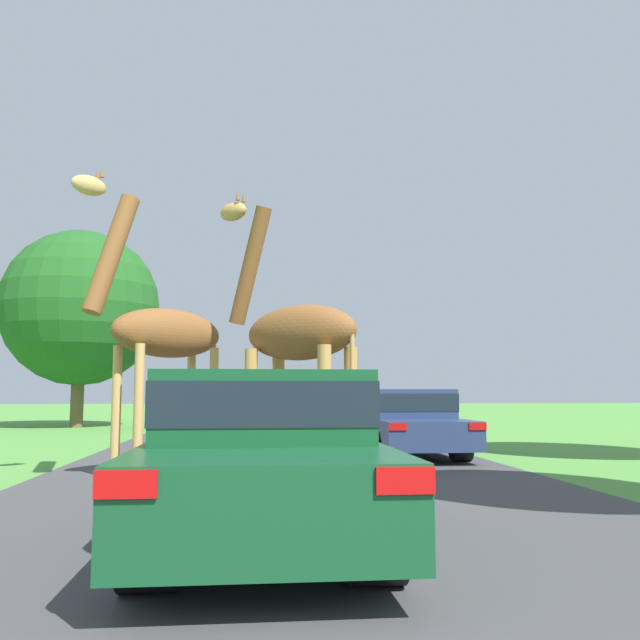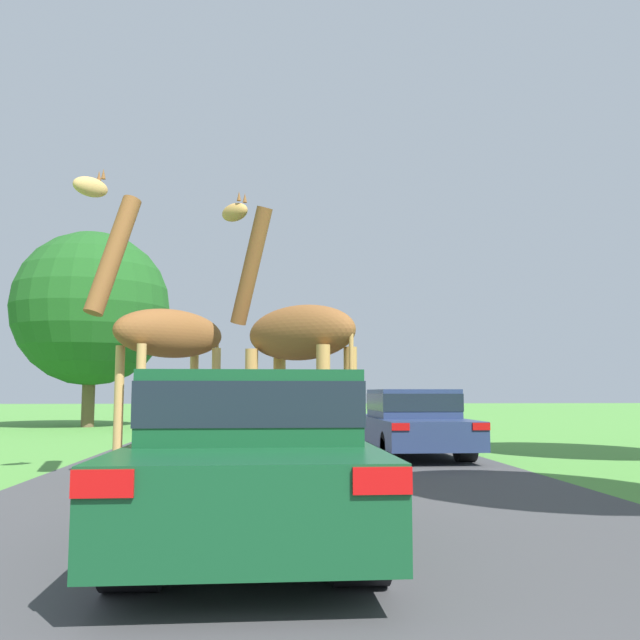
{
  "view_description": "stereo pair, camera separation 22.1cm",
  "coord_description": "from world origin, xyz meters",
  "px_view_note": "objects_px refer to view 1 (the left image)",
  "views": [
    {
      "loc": [
        -0.67,
        -0.16,
        1.33
      ],
      "look_at": [
        0.35,
        9.75,
        2.39
      ],
      "focal_mm": 38.0,
      "sensor_mm": 36.0,
      "label": 1
    },
    {
      "loc": [
        -0.45,
        -0.18,
        1.33
      ],
      "look_at": [
        0.35,
        9.75,
        2.39
      ],
      "focal_mm": 38.0,
      "sensor_mm": 36.0,
      "label": 2
    }
  ],
  "objects_px": {
    "car_lead_maroon": "(262,453)",
    "car_queue_left": "(202,406)",
    "giraffe_near_road": "(294,341)",
    "giraffe_companion": "(160,331)",
    "car_queue_right": "(407,420)",
    "tree_centre_back": "(81,308)"
  },
  "relations": [
    {
      "from": "car_queue_left",
      "to": "tree_centre_back",
      "type": "height_order",
      "value": "tree_centre_back"
    },
    {
      "from": "giraffe_near_road",
      "to": "car_queue_right",
      "type": "xyz_separation_m",
      "value": [
        2.7,
        4.32,
        -1.35
      ]
    },
    {
      "from": "car_lead_maroon",
      "to": "tree_centre_back",
      "type": "relative_size",
      "value": 0.58
    },
    {
      "from": "car_lead_maroon",
      "to": "car_queue_right",
      "type": "relative_size",
      "value": 0.91
    },
    {
      "from": "car_queue_right",
      "to": "giraffe_companion",
      "type": "bearing_deg",
      "value": -145.97
    },
    {
      "from": "car_lead_maroon",
      "to": "car_queue_left",
      "type": "distance_m",
      "value": 19.01
    },
    {
      "from": "car_queue_left",
      "to": "car_lead_maroon",
      "type": "bearing_deg",
      "value": -84.46
    },
    {
      "from": "giraffe_near_road",
      "to": "car_queue_left",
      "type": "relative_size",
      "value": 1.1
    },
    {
      "from": "giraffe_near_road",
      "to": "tree_centre_back",
      "type": "xyz_separation_m",
      "value": [
        -7.19,
        16.75,
        2.48
      ]
    },
    {
      "from": "tree_centre_back",
      "to": "car_lead_maroon",
      "type": "bearing_deg",
      "value": -72.17
    },
    {
      "from": "giraffe_near_road",
      "to": "car_queue_right",
      "type": "distance_m",
      "value": 5.27
    },
    {
      "from": "car_queue_left",
      "to": "tree_centre_back",
      "type": "relative_size",
      "value": 0.55
    },
    {
      "from": "giraffe_companion",
      "to": "tree_centre_back",
      "type": "relative_size",
      "value": 0.62
    },
    {
      "from": "car_queue_right",
      "to": "tree_centre_back",
      "type": "height_order",
      "value": "tree_centre_back"
    },
    {
      "from": "car_lead_maroon",
      "to": "car_queue_left",
      "type": "relative_size",
      "value": 1.05
    },
    {
      "from": "giraffe_near_road",
      "to": "giraffe_companion",
      "type": "relative_size",
      "value": 0.97
    },
    {
      "from": "car_lead_maroon",
      "to": "tree_centre_back",
      "type": "distance_m",
      "value": 22.03
    },
    {
      "from": "giraffe_companion",
      "to": "giraffe_near_road",
      "type": "bearing_deg",
      "value": -159.53
    },
    {
      "from": "giraffe_companion",
      "to": "car_queue_right",
      "type": "relative_size",
      "value": 0.98
    },
    {
      "from": "car_lead_maroon",
      "to": "car_queue_left",
      "type": "bearing_deg",
      "value": 95.54
    },
    {
      "from": "car_lead_maroon",
      "to": "giraffe_companion",
      "type": "bearing_deg",
      "value": 107.32
    },
    {
      "from": "giraffe_companion",
      "to": "tree_centre_back",
      "type": "bearing_deg",
      "value": -24.3
    }
  ]
}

